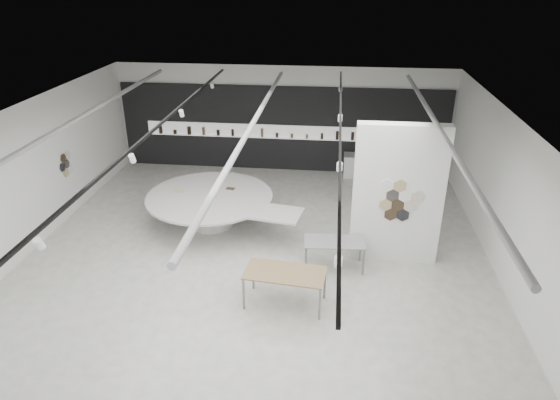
# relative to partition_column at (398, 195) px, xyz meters

# --- Properties ---
(room) EXTENTS (12.02, 14.02, 3.82)m
(room) POSITION_rel_partition_column_xyz_m (-3.59, -1.00, 0.27)
(room) COLOR beige
(room) RESTS_ON ground
(back_wall_display) EXTENTS (11.80, 0.27, 3.10)m
(back_wall_display) POSITION_rel_partition_column_xyz_m (-3.58, 5.94, -0.26)
(back_wall_display) COLOR black
(back_wall_display) RESTS_ON ground
(partition_column) EXTENTS (2.20, 0.38, 3.60)m
(partition_column) POSITION_rel_partition_column_xyz_m (0.00, 0.00, 0.00)
(partition_column) COLOR white
(partition_column) RESTS_ON ground
(display_island) EXTENTS (4.91, 4.24, 0.93)m
(display_island) POSITION_rel_partition_column_xyz_m (-5.04, 1.29, -1.19)
(display_island) COLOR white
(display_island) RESTS_ON ground
(sample_table_wood) EXTENTS (1.85, 1.07, 0.83)m
(sample_table_wood) POSITION_rel_partition_column_xyz_m (-2.55, -2.26, -1.03)
(sample_table_wood) COLOR olive
(sample_table_wood) RESTS_ON ground
(sample_table_stone) EXTENTS (1.53, 0.85, 0.76)m
(sample_table_stone) POSITION_rel_partition_column_xyz_m (-1.49, -0.64, -1.10)
(sample_table_stone) COLOR gray
(sample_table_stone) RESTS_ON ground
(kitchen_counter) EXTENTS (1.45, 0.57, 1.14)m
(kitchen_counter) POSITION_rel_partition_column_xyz_m (-0.52, 5.52, -1.39)
(kitchen_counter) COLOR white
(kitchen_counter) RESTS_ON ground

